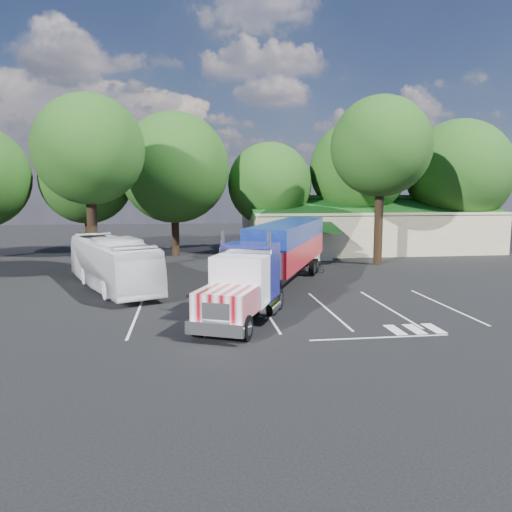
{
  "coord_description": "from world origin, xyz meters",
  "views": [
    {
      "loc": [
        -3.82,
        -30.21,
        6.13
      ],
      "look_at": [
        0.33,
        0.24,
        2.0
      ],
      "focal_mm": 35.0,
      "sensor_mm": 36.0,
      "label": 1
    }
  ],
  "objects": [
    {
      "name": "tree_row_c",
      "position": [
        -5.0,
        16.2,
        8.04
      ],
      "size": [
        10.0,
        10.0,
        13.05
      ],
      "color": "black",
      "rests_on": "ground"
    },
    {
      "name": "bicycle",
      "position": [
        5.5,
        5.41,
        0.46
      ],
      "size": [
        1.42,
        1.8,
        0.91
      ],
      "primitive_type": "imported",
      "rotation": [
        0.0,
        0.0,
        0.55
      ],
      "color": "black",
      "rests_on": "ground"
    },
    {
      "name": "silver_sedan",
      "position": [
        5.09,
        13.19,
        0.64
      ],
      "size": [
        4.07,
        2.21,
        1.27
      ],
      "primitive_type": "imported",
      "rotation": [
        0.0,
        0.0,
        1.81
      ],
      "color": "#999BA0",
      "rests_on": "ground"
    },
    {
      "name": "tree_row_b",
      "position": [
        -13.0,
        17.8,
        7.13
      ],
      "size": [
        8.4,
        8.4,
        11.35
      ],
      "color": "black",
      "rests_on": "ground"
    },
    {
      "name": "tree_row_e",
      "position": [
        13.0,
        18.0,
        8.09
      ],
      "size": [
        9.6,
        9.6,
        12.9
      ],
      "color": "black",
      "rests_on": "ground"
    },
    {
      "name": "tour_bus",
      "position": [
        -8.49,
        1.12,
        1.61
      ],
      "size": [
        7.07,
        11.72,
        3.23
      ],
      "primitive_type": "imported",
      "rotation": [
        0.0,
        0.0,
        0.41
      ],
      "color": "silver",
      "rests_on": "ground"
    },
    {
      "name": "tree_near_left",
      "position": [
        -10.5,
        6.0,
        8.81
      ],
      "size": [
        7.6,
        7.6,
        12.65
      ],
      "color": "black",
      "rests_on": "ground"
    },
    {
      "name": "semi_truck",
      "position": [
        1.55,
        -1.05,
        2.38
      ],
      "size": [
        10.34,
        19.33,
        4.2
      ],
      "rotation": [
        0.0,
        0.0,
        -0.42
      ],
      "color": "black",
      "rests_on": "ground"
    },
    {
      "name": "tree_near_right",
      "position": [
        11.5,
        8.5,
        9.46
      ],
      "size": [
        8.0,
        8.0,
        13.5
      ],
      "color": "black",
      "rests_on": "ground"
    },
    {
      "name": "tree_row_f",
      "position": [
        23.0,
        16.8,
        7.79
      ],
      "size": [
        10.4,
        10.4,
        13.0
      ],
      "color": "black",
      "rests_on": "ground"
    },
    {
      "name": "ground",
      "position": [
        0.0,
        0.0,
        0.0
      ],
      "size": [
        120.0,
        120.0,
        0.0
      ],
      "primitive_type": "plane",
      "color": "black",
      "rests_on": "ground"
    },
    {
      "name": "tree_row_d",
      "position": [
        4.0,
        17.5,
        6.58
      ],
      "size": [
        8.0,
        8.0,
        10.6
      ],
      "color": "black",
      "rests_on": "ground"
    },
    {
      "name": "event_hall",
      "position": [
        13.74,
        17.81,
        2.21
      ],
      "size": [
        24.2,
        14.12,
        5.55
      ],
      "color": "beige",
      "rests_on": "ground"
    },
    {
      "name": "woman",
      "position": [
        1.6,
        0.0,
        0.79
      ],
      "size": [
        0.61,
        0.69,
        1.58
      ],
      "primitive_type": "imported",
      "rotation": [
        0.0,
        0.0,
        2.08
      ],
      "color": "black",
      "rests_on": "ground"
    }
  ]
}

